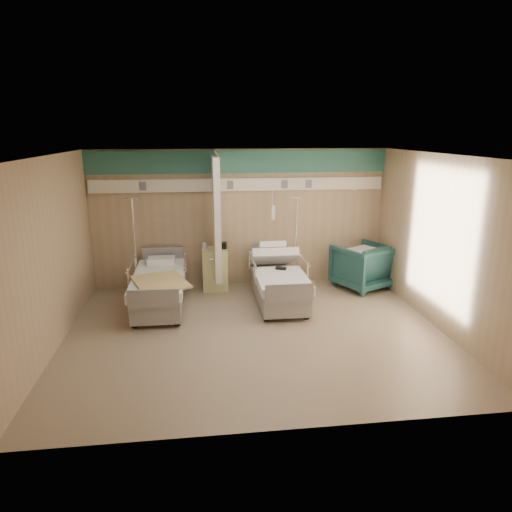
# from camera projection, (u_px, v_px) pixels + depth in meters

# --- Properties ---
(ground) EXTENTS (6.00, 5.00, 0.00)m
(ground) POSITION_uv_depth(u_px,v_px,m) (255.00, 333.00, 7.35)
(ground) COLOR gray
(ground) RESTS_ON ground
(room_walls) EXTENTS (6.04, 5.04, 2.82)m
(room_walls) POSITION_uv_depth(u_px,v_px,m) (251.00, 216.00, 7.10)
(room_walls) COLOR tan
(room_walls) RESTS_ON ground
(bed_right) EXTENTS (1.00, 2.16, 0.63)m
(bed_right) POSITION_uv_depth(u_px,v_px,m) (278.00, 286.00, 8.58)
(bed_right) COLOR white
(bed_right) RESTS_ON ground
(bed_left) EXTENTS (1.00, 2.16, 0.63)m
(bed_left) POSITION_uv_depth(u_px,v_px,m) (159.00, 291.00, 8.32)
(bed_left) COLOR white
(bed_left) RESTS_ON ground
(bedside_cabinet) EXTENTS (0.50, 0.48, 0.85)m
(bedside_cabinet) POSITION_uv_depth(u_px,v_px,m) (215.00, 269.00, 9.28)
(bedside_cabinet) COLOR #D5D385
(bedside_cabinet) RESTS_ON ground
(visitor_armchair) EXTENTS (1.33, 1.34, 0.92)m
(visitor_armchair) POSITION_uv_depth(u_px,v_px,m) (362.00, 266.00, 9.34)
(visitor_armchair) COLOR #1D4748
(visitor_armchair) RESTS_ON ground
(waffle_blanket) EXTENTS (0.88, 0.86, 0.08)m
(waffle_blanket) POSITION_uv_depth(u_px,v_px,m) (365.00, 243.00, 9.18)
(waffle_blanket) COLOR silver
(waffle_blanket) RESTS_ON visitor_armchair
(iv_stand_right) EXTENTS (0.34, 0.34, 1.88)m
(iv_stand_right) POSITION_uv_depth(u_px,v_px,m) (295.00, 269.00, 9.40)
(iv_stand_right) COLOR silver
(iv_stand_right) RESTS_ON ground
(iv_stand_left) EXTENTS (0.34, 0.34, 1.93)m
(iv_stand_left) POSITION_uv_depth(u_px,v_px,m) (137.00, 276.00, 8.94)
(iv_stand_left) COLOR silver
(iv_stand_left) RESTS_ON ground
(call_remote) EXTENTS (0.22, 0.16, 0.04)m
(call_remote) POSITION_uv_depth(u_px,v_px,m) (281.00, 268.00, 8.55)
(call_remote) COLOR black
(call_remote) RESTS_ON bed_right
(tan_blanket) EXTENTS (1.12, 1.25, 0.04)m
(tan_blanket) POSITION_uv_depth(u_px,v_px,m) (160.00, 282.00, 7.80)
(tan_blanket) COLOR #D7B76E
(tan_blanket) RESTS_ON bed_left
(toiletry_bag) EXTENTS (0.25, 0.18, 0.13)m
(toiletry_bag) POSITION_uv_depth(u_px,v_px,m) (221.00, 245.00, 9.18)
(toiletry_bag) COLOR black
(toiletry_bag) RESTS_ON bedside_cabinet
(white_cup) EXTENTS (0.10, 0.10, 0.13)m
(white_cup) POSITION_uv_depth(u_px,v_px,m) (205.00, 246.00, 9.14)
(white_cup) COLOR white
(white_cup) RESTS_ON bedside_cabinet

